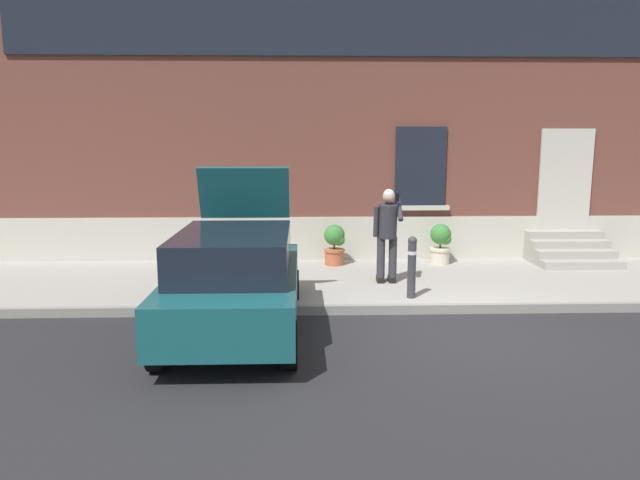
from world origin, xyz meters
The scene contains 11 objects.
ground_plane centered at (0.00, 0.00, 0.00)m, with size 80.00×80.00×0.00m, color #232326.
sidewalk centered at (0.00, 2.80, 0.07)m, with size 24.00×3.60×0.15m, color #99968E.
curb_edge centered at (0.00, 0.94, 0.07)m, with size 24.00×0.12×0.15m, color gray.
building_facade centered at (0.01, 5.29, 3.73)m, with size 24.00×1.52×7.50m.
entrance_stoop centered at (3.47, 4.12, 0.39)m, with size 1.68×1.28×0.64m.
hatchback_car_teal centered at (-3.26, 0.09, 0.80)m, with size 1.80×4.07×2.34m.
bollard_near_person centered at (-0.48, 1.35, 0.71)m, with size 0.15×0.15×1.04m.
person_on_phone centered at (-0.75, 2.38, 1.15)m, with size 0.51×0.49×1.75m.
planter_charcoal centered at (-3.88, 4.14, 0.61)m, with size 0.44×0.44×0.86m.
planter_terracotta centered at (-1.61, 4.02, 0.61)m, with size 0.44×0.44×0.86m.
planter_cream centered at (0.65, 4.05, 0.61)m, with size 0.44×0.44×0.86m.
Camera 1 is at (-2.32, -8.06, 2.76)m, focal length 32.68 mm.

